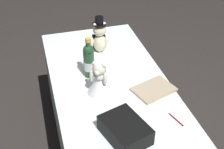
{
  "coord_description": "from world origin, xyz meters",
  "views": [
    {
      "loc": [
        -1.63,
        0.46,
        2.06
      ],
      "look_at": [
        0.0,
        0.0,
        0.83
      ],
      "focal_mm": 49.28,
      "sensor_mm": 36.0,
      "label": 1
    }
  ],
  "objects_px": {
    "signing_pen": "(176,119)",
    "gift_case_black": "(125,130)",
    "teddy_bear_groom": "(99,37)",
    "guestbook": "(154,90)",
    "champagne_bottle": "(89,60)",
    "teddy_bear_bride": "(100,78)"
  },
  "relations": [
    {
      "from": "teddy_bear_groom",
      "to": "signing_pen",
      "type": "height_order",
      "value": "teddy_bear_groom"
    },
    {
      "from": "teddy_bear_bride",
      "to": "gift_case_black",
      "type": "xyz_separation_m",
      "value": [
        -0.44,
        -0.03,
        -0.06
      ]
    },
    {
      "from": "signing_pen",
      "to": "gift_case_black",
      "type": "relative_size",
      "value": 0.4
    },
    {
      "from": "teddy_bear_groom",
      "to": "gift_case_black",
      "type": "distance_m",
      "value": 0.97
    },
    {
      "from": "guestbook",
      "to": "teddy_bear_bride",
      "type": "bearing_deg",
      "value": 56.33
    },
    {
      "from": "teddy_bear_bride",
      "to": "signing_pen",
      "type": "distance_m",
      "value": 0.55
    },
    {
      "from": "signing_pen",
      "to": "guestbook",
      "type": "bearing_deg",
      "value": 4.31
    },
    {
      "from": "teddy_bear_groom",
      "to": "gift_case_black",
      "type": "height_order",
      "value": "teddy_bear_groom"
    },
    {
      "from": "teddy_bear_groom",
      "to": "teddy_bear_bride",
      "type": "distance_m",
      "value": 0.54
    },
    {
      "from": "teddy_bear_groom",
      "to": "guestbook",
      "type": "height_order",
      "value": "teddy_bear_groom"
    },
    {
      "from": "guestbook",
      "to": "signing_pen",
      "type": "bearing_deg",
      "value": 166.08
    },
    {
      "from": "champagne_bottle",
      "to": "gift_case_black",
      "type": "relative_size",
      "value": 0.94
    },
    {
      "from": "teddy_bear_groom",
      "to": "champagne_bottle",
      "type": "xyz_separation_m",
      "value": [
        -0.32,
        0.16,
        0.01
      ]
    },
    {
      "from": "teddy_bear_bride",
      "to": "signing_pen",
      "type": "relative_size",
      "value": 1.87
    },
    {
      "from": "guestbook",
      "to": "champagne_bottle",
      "type": "bearing_deg",
      "value": 34.27
    },
    {
      "from": "gift_case_black",
      "to": "guestbook",
      "type": "bearing_deg",
      "value": -42.6
    },
    {
      "from": "champagne_bottle",
      "to": "guestbook",
      "type": "bearing_deg",
      "value": -127.5
    },
    {
      "from": "champagne_bottle",
      "to": "guestbook",
      "type": "distance_m",
      "value": 0.5
    },
    {
      "from": "teddy_bear_bride",
      "to": "guestbook",
      "type": "relative_size",
      "value": 0.9
    },
    {
      "from": "champagne_bottle",
      "to": "gift_case_black",
      "type": "distance_m",
      "value": 0.65
    },
    {
      "from": "teddy_bear_groom",
      "to": "champagne_bottle",
      "type": "relative_size",
      "value": 0.98
    },
    {
      "from": "teddy_bear_groom",
      "to": "guestbook",
      "type": "relative_size",
      "value": 1.12
    }
  ]
}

